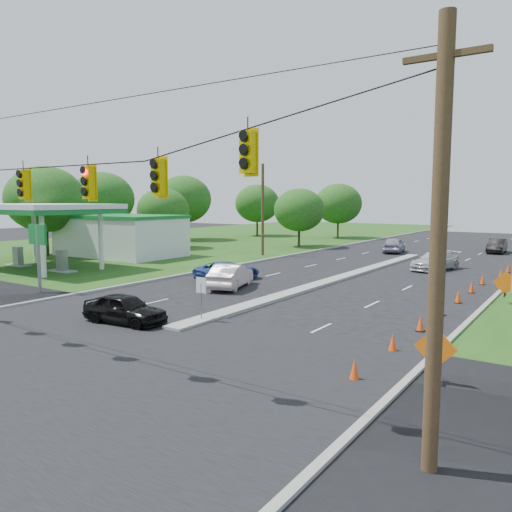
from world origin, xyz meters
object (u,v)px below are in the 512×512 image
Objects in this scene: white_sedan at (231,276)px; blue_pickup at (228,271)px; black_sedan at (125,309)px; gas_station at (108,231)px.

white_sedan is 3.13m from blue_pickup.
black_sedan is 0.85× the size of blue_pickup.
white_sedan is (19.41, -6.42, -1.81)m from gas_station.
black_sedan is at bearing 124.28° from blue_pickup.
gas_station is at bearing -37.04° from white_sedan.
white_sedan is at bearing -18.30° from gas_station.
gas_station is 20.52m from white_sedan.
black_sedan is at bearing -37.97° from gas_station.
white_sedan is at bearing 148.89° from blue_pickup.
black_sedan is 10.11m from white_sedan.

